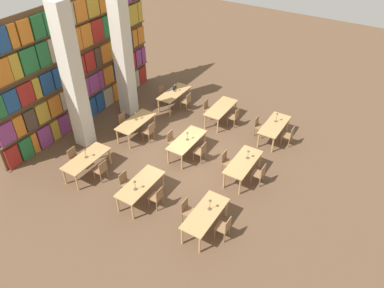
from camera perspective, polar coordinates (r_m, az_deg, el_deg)
ground_plane at (r=15.45m, az=-0.81°, el=-1.75°), size 40.00×40.00×0.00m
bookshelf_bank at (r=17.17m, az=-16.87°, el=11.39°), size 9.05×0.35×5.50m
pillar_left at (r=15.30m, az=-17.67°, el=9.36°), size 0.63×0.63×6.00m
pillar_center at (r=17.15m, az=-10.49°, el=13.52°), size 0.63×0.63×6.00m
reading_table_0 at (r=12.17m, az=2.04°, el=-10.74°), size 1.93×0.80×0.77m
chair_0 at (r=12.13m, az=4.95°, el=-12.52°), size 0.42×0.40×0.88m
chair_1 at (r=12.56m, az=-0.68°, el=-10.08°), size 0.42×0.40×0.88m
desk_lamp_0 at (r=12.00m, az=2.75°, el=-8.90°), size 0.14×0.14×0.44m
reading_table_1 at (r=14.13m, az=7.80°, el=-2.96°), size 1.93×0.80×0.77m
chair_2 at (r=14.09m, az=10.27°, el=-4.46°), size 0.42×0.40×0.88m
chair_3 at (r=14.47m, az=5.31°, el=-2.63°), size 0.42×0.40×0.88m
desk_lamp_1 at (r=14.10m, az=8.56°, el=-1.32°), size 0.14×0.14×0.39m
reading_table_2 at (r=16.36m, az=12.46°, el=2.68°), size 1.93×0.80×0.77m
chair_4 at (r=16.28m, az=14.53°, el=1.29°), size 0.42×0.40×0.88m
chair_5 at (r=16.61m, az=10.13°, el=2.75°), size 0.42×0.40×0.88m
desk_lamp_2 at (r=16.34m, az=12.80°, el=4.23°), size 0.14×0.14×0.44m
reading_table_3 at (r=13.23m, az=-7.85°, el=-6.28°), size 1.93×0.80×0.77m
chair_6 at (r=13.05m, az=-5.36°, el=-8.01°), size 0.42×0.40×0.88m
chair_7 at (r=13.72m, az=-10.02°, el=-5.80°), size 0.42×0.40×0.88m
desk_lamp_3 at (r=12.79m, az=-8.71°, el=-5.95°), size 0.14×0.14×0.41m
reading_table_4 at (r=15.09m, az=-0.79°, el=0.41°), size 1.93×0.80×0.77m
chair_8 at (r=14.90m, az=1.36°, el=-1.12°), size 0.42×0.40×0.88m
chair_9 at (r=15.48m, az=-3.01°, el=0.52°), size 0.42×0.40×0.88m
desk_lamp_4 at (r=14.87m, az=-0.70°, el=1.46°), size 0.14×0.14×0.39m
reading_table_5 at (r=17.20m, az=4.45°, el=5.36°), size 1.93×0.80×0.77m
chair_10 at (r=17.06m, az=6.46°, el=4.15°), size 0.42×0.40×0.88m
chair_11 at (r=17.57m, az=2.45°, el=5.44°), size 0.42×0.40×0.88m
reading_table_6 at (r=14.72m, az=-15.78°, el=-2.32°), size 1.93×0.80×0.77m
chair_12 at (r=14.44m, az=-13.67°, el=-3.82°), size 0.42×0.40×0.88m
chair_13 at (r=15.28m, az=-17.42°, el=-1.99°), size 0.42×0.40×0.88m
desk_lamp_5 at (r=14.52m, az=-15.99°, el=-1.08°), size 0.14×0.14×0.43m
reading_table_7 at (r=16.36m, az=-8.55°, el=3.21°), size 1.93×0.80×0.77m
chair_14 at (r=16.12m, az=-6.53°, el=1.97°), size 0.42×0.40×0.88m
chair_15 at (r=16.88m, az=-10.26°, el=3.35°), size 0.42×0.40×0.88m
desk_lamp_6 at (r=16.25m, az=-8.57°, el=4.50°), size 0.14×0.14×0.41m
reading_table_8 at (r=18.35m, az=-2.72°, el=7.62°), size 1.93×0.80×0.77m
chair_16 at (r=18.15m, az=-0.82°, el=6.59°), size 0.42×0.40×0.88m
chair_17 at (r=18.82m, az=-4.38°, el=7.67°), size 0.42×0.40×0.88m
desk_lamp_7 at (r=18.26m, az=-2.62°, el=8.77°), size 0.14×0.14×0.40m
laptop at (r=18.56m, az=-2.85°, el=8.45°), size 0.32×0.22×0.21m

